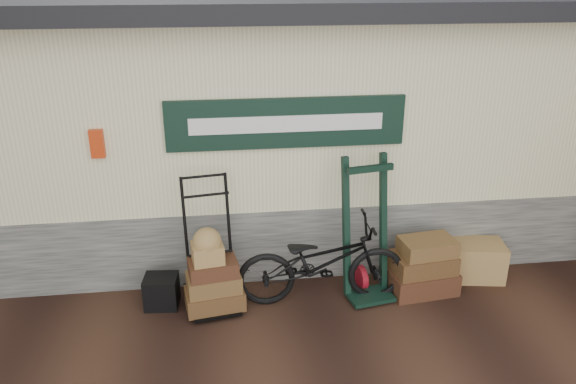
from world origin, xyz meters
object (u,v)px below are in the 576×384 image
Objects in this scene: wicker_hamper at (473,260)px; porter_trolley at (209,244)px; green_barrow at (367,229)px; black_trunk at (162,291)px; bicycle at (322,258)px; suitcase_stack at (423,265)px.

porter_trolley is at bearing -176.53° from wicker_hamper.
black_trunk is at bearing 168.86° from green_barrow.
bicycle is at bearing -171.56° from wicker_hamper.
bicycle is (-0.52, -0.09, -0.27)m from green_barrow.
wicker_hamper is (3.14, 0.19, -0.53)m from porter_trolley.
wicker_hamper is 1.92× the size of black_trunk.
bicycle reaches higher than suitcase_stack.
green_barrow reaches higher than wicker_hamper.
black_trunk is at bearing 87.40° from bicycle.
porter_trolley is 1.74m from green_barrow.
green_barrow is at bearing 176.52° from suitcase_stack.
porter_trolley is 0.92× the size of green_barrow.
porter_trolley reaches higher than wicker_hamper.
wicker_hamper is at bearing 17.66° from suitcase_stack.
suitcase_stack is 1.21m from bicycle.
porter_trolley is at bearing 179.02° from suitcase_stack.
wicker_hamper is at bearing 2.47° from black_trunk.
porter_trolley is at bearing 87.00° from bicycle.
green_barrow reaches higher than suitcase_stack.
green_barrow reaches higher than bicycle.
porter_trolley is 2.45m from suitcase_stack.
bicycle is at bearing -177.43° from suitcase_stack.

